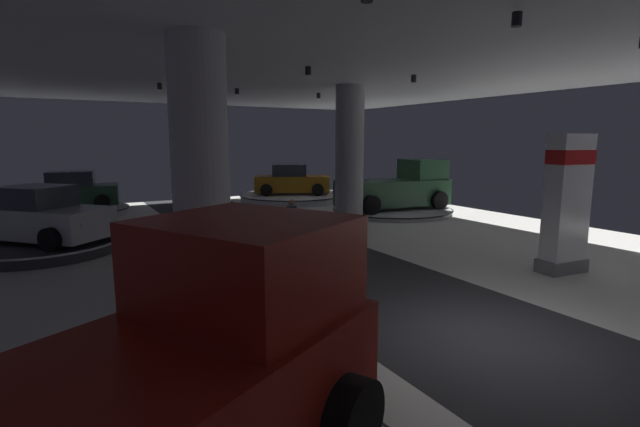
% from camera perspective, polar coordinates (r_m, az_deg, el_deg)
% --- Properties ---
extents(ground, '(24.00, 44.00, 0.06)m').
position_cam_1_polar(ground, '(8.84, 20.08, -14.50)').
color(ground, silver).
extents(ceiling_with_spotlights, '(24.00, 44.00, 0.39)m').
position_cam_1_polar(ceiling_with_spotlights, '(8.40, 22.33, 23.05)').
color(ceiling_with_spotlights, silver).
extents(column_right, '(1.10, 1.10, 5.50)m').
position_cam_1_polar(column_right, '(17.88, 3.70, 6.90)').
color(column_right, '#ADADB2').
rests_on(column_right, ground).
extents(column_left, '(1.16, 1.16, 5.50)m').
position_cam_1_polar(column_left, '(9.69, -14.65, 4.77)').
color(column_left, silver).
rests_on(column_left, ground).
extents(brand_sign_pylon, '(1.33, 0.79, 3.60)m').
position_cam_1_polar(brand_sign_pylon, '(13.39, 28.42, 1.30)').
color(brand_sign_pylon, slate).
rests_on(brand_sign_pylon, ground).
extents(display_platform_far_right, '(5.68, 5.68, 0.22)m').
position_cam_1_polar(display_platform_far_right, '(22.14, 8.98, 0.41)').
color(display_platform_far_right, '#B7B7BC').
rests_on(display_platform_far_right, ground).
extents(pickup_truck_far_right, '(5.48, 3.07, 2.30)m').
position_cam_1_polar(pickup_truck_far_right, '(22.18, 9.74, 3.10)').
color(pickup_truck_far_right, '#2D5638').
rests_on(pickup_truck_far_right, display_platform_far_right).
extents(display_platform_deep_left, '(5.09, 5.09, 0.34)m').
position_cam_1_polar(display_platform_deep_left, '(23.98, -28.74, 0.20)').
color(display_platform_deep_left, '#B7B7BC').
rests_on(display_platform_deep_left, ground).
extents(display_car_deep_left, '(4.40, 2.67, 1.71)m').
position_cam_1_polar(display_car_deep_left, '(23.87, -28.84, 2.38)').
color(display_car_deep_left, '#2D5638').
rests_on(display_car_deep_left, display_platform_deep_left).
extents(display_platform_far_left, '(4.56, 4.56, 0.35)m').
position_cam_1_polar(display_platform_far_left, '(16.63, -31.28, -3.46)').
color(display_platform_far_left, '#333338').
rests_on(display_platform_far_left, ground).
extents(display_car_far_left, '(4.17, 4.31, 1.71)m').
position_cam_1_polar(display_car_far_left, '(16.50, -31.62, -0.32)').
color(display_car_far_left, silver).
rests_on(display_car_far_left, display_platform_far_left).
extents(display_platform_deep_right, '(6.03, 6.03, 0.37)m').
position_cam_1_polar(display_platform_deep_right, '(26.48, -3.48, 2.09)').
color(display_platform_deep_right, silver).
rests_on(display_platform_deep_right, ground).
extents(display_car_deep_right, '(4.56, 3.58, 1.71)m').
position_cam_1_polar(display_car_deep_right, '(26.38, -3.57, 4.09)').
color(display_car_deep_right, '#B77519').
rests_on(display_car_deep_right, display_platform_deep_right).
extents(pickup_truck_near_left, '(5.67, 4.44, 2.30)m').
position_cam_1_polar(pickup_truck_near_left, '(4.24, -22.36, -21.90)').
color(pickup_truck_near_left, maroon).
rests_on(pickup_truck_near_left, display_platform_near_left).
extents(visitor_walking_near, '(0.32, 0.32, 1.59)m').
position_cam_1_polar(visitor_walking_near, '(14.60, -3.53, -0.88)').
color(visitor_walking_near, black).
rests_on(visitor_walking_near, ground).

